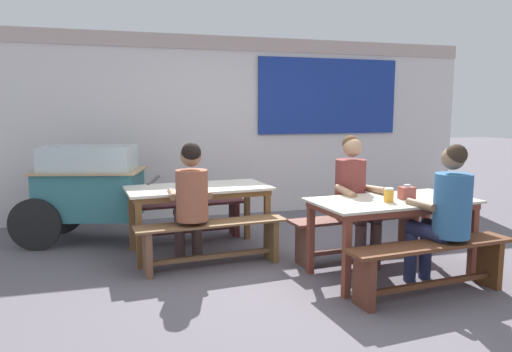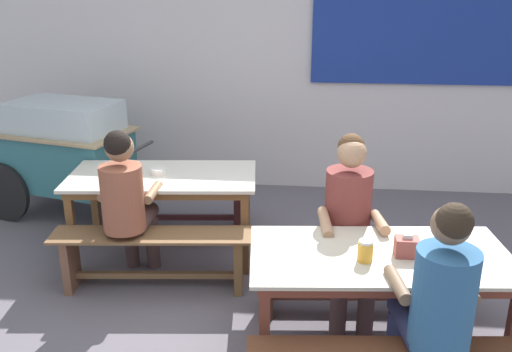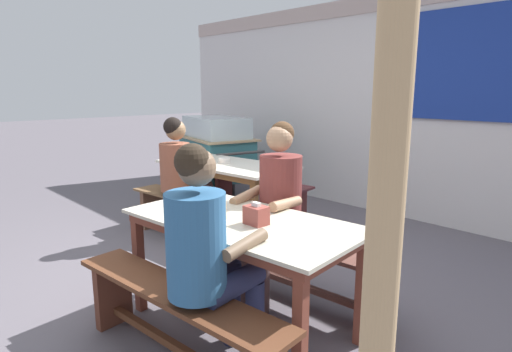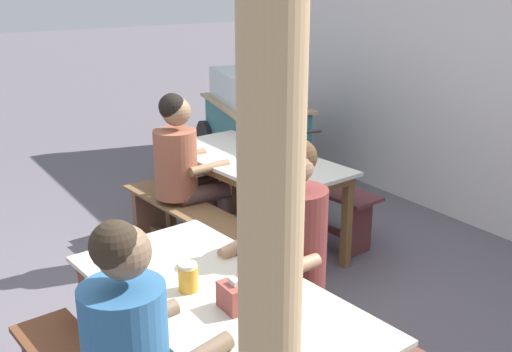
{
  "view_description": "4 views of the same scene",
  "coord_description": "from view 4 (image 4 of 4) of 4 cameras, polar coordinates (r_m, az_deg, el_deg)",
  "views": [
    {
      "loc": [
        -1.62,
        -4.07,
        1.54
      ],
      "look_at": [
        -0.31,
        0.62,
        0.87
      ],
      "focal_mm": 32.7,
      "sensor_mm": 36.0,
      "label": 1
    },
    {
      "loc": [
        0.31,
        -3.24,
        2.24
      ],
      "look_at": [
        -0.09,
        0.77,
        0.81
      ],
      "focal_mm": 38.67,
      "sensor_mm": 36.0,
      "label": 2
    },
    {
      "loc": [
        2.67,
        -2.01,
        1.54
      ],
      "look_at": [
        0.06,
        0.48,
        0.79
      ],
      "focal_mm": 29.87,
      "sensor_mm": 36.0,
      "label": 3
    },
    {
      "loc": [
        2.81,
        -1.47,
        2.06
      ],
      "look_at": [
        -0.37,
        0.62,
        0.79
      ],
      "focal_mm": 43.19,
      "sensor_mm": 36.0,
      "label": 4
    }
  ],
  "objects": [
    {
      "name": "tissue_box",
      "position": [
        2.57,
        -2.0,
        -11.06
      ],
      "size": [
        0.13,
        0.1,
        0.14
      ],
      "color": "#974238",
      "rests_on": "dining_table_near"
    },
    {
      "name": "dining_table_far",
      "position": [
        4.62,
        -0.34,
        0.83
      ],
      "size": [
        1.59,
        0.9,
        0.73
      ],
      "color": "silver",
      "rests_on": "ground_plane"
    },
    {
      "name": "soup_bowl",
      "position": [
        4.61,
        -0.5,
        2.15
      ],
      "size": [
        0.13,
        0.13,
        0.05
      ],
      "primitive_type": "cylinder",
      "color": "silver",
      "rests_on": "dining_table_far"
    },
    {
      "name": "person_left_back_turned",
      "position": [
        4.49,
        -6.57,
        0.96
      ],
      "size": [
        0.42,
        0.56,
        1.26
      ],
      "color": "#4C3634",
      "rests_on": "ground_plane"
    },
    {
      "name": "ground_plane",
      "position": [
        3.78,
        -4.96,
        -14.58
      ],
      "size": [
        40.0,
        40.0,
        0.0
      ],
      "primitive_type": "plane",
      "color": "#5F5961"
    },
    {
      "name": "food_cart",
      "position": [
        5.99,
        -0.15,
        5.24
      ],
      "size": [
        1.71,
        1.1,
        1.15
      ],
      "color": "#34747B",
      "rests_on": "ground_plane"
    },
    {
      "name": "person_right_near_table",
      "position": [
        3.05,
        2.73,
        -7.28
      ],
      "size": [
        0.46,
        0.55,
        1.31
      ],
      "color": "#473130",
      "rests_on": "ground_plane"
    },
    {
      "name": "bench_far_back",
      "position": [
        5.07,
        4.48,
        -1.83
      ],
      "size": [
        1.45,
        0.44,
        0.46
      ],
      "color": "brown",
      "rests_on": "ground_plane"
    },
    {
      "name": "dining_table_near",
      "position": [
        2.75,
        -3.35,
        -12.19
      ],
      "size": [
        1.59,
        0.9,
        0.73
      ],
      "color": "beige",
      "rests_on": "ground_plane"
    },
    {
      "name": "bench_near_back",
      "position": [
        3.23,
        4.9,
        -14.41
      ],
      "size": [
        1.55,
        0.45,
        0.46
      ],
      "color": "brown",
      "rests_on": "ground_plane"
    },
    {
      "name": "bench_far_front",
      "position": [
        4.45,
        -5.83,
        -5.0
      ],
      "size": [
        1.54,
        0.45,
        0.46
      ],
      "color": "brown",
      "rests_on": "ground_plane"
    },
    {
      "name": "condiment_jar",
      "position": [
        2.72,
        -6.3,
        -9.3
      ],
      "size": [
        0.09,
        0.09,
        0.13
      ],
      "color": "gold",
      "rests_on": "dining_table_near"
    }
  ]
}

